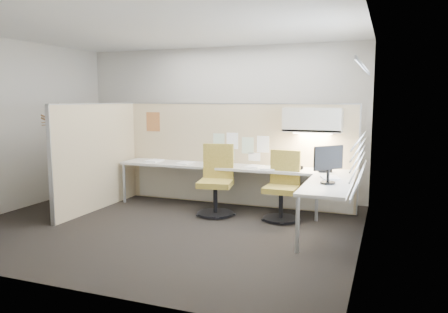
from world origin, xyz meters
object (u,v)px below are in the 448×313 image
at_px(chair_right, 282,188).
at_px(phone, 324,168).
at_px(chair_left, 216,183).
at_px(monitor, 328,162).
at_px(desk, 248,176).

xyz_separation_m(chair_right, phone, (0.58, 0.29, 0.30)).
bearing_deg(chair_left, monitor, -28.06).
relative_size(chair_left, phone, 4.19).
xyz_separation_m(desk, monitor, (1.37, -0.86, 0.42)).
height_order(desk, chair_right, chair_right).
bearing_deg(chair_right, monitor, -40.02).
bearing_deg(chair_left, phone, 2.49).
xyz_separation_m(desk, phone, (1.19, 0.09, 0.18)).
xyz_separation_m(chair_left, monitor, (1.81, -0.59, 0.50)).
relative_size(chair_right, monitor, 2.09).
distance_m(desk, monitor, 1.67).
bearing_deg(phone, monitor, -99.24).
bearing_deg(desk, monitor, -32.12).
bearing_deg(monitor, desk, 99.02).
height_order(chair_right, phone, chair_right).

